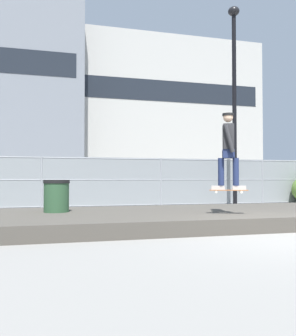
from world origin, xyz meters
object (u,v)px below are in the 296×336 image
(street_lamp, at_px, (234,83))
(trash_bin, at_px, (56,202))
(parked_car_mid, at_px, (213,183))
(skateboard, at_px, (229,190))
(parked_car_near, at_px, (76,184))
(skater, at_px, (228,146))

(street_lamp, distance_m, trash_bin, 8.94)
(street_lamp, bearing_deg, parked_car_mid, 79.39)
(parked_car_mid, bearing_deg, skateboard, -113.13)
(skateboard, height_order, trash_bin, trash_bin)
(skateboard, height_order, parked_car_near, parked_car_near)
(skateboard, distance_m, trash_bin, 3.84)
(skater, bearing_deg, street_lamp, 60.36)
(skateboard, bearing_deg, skater, 126.87)
(skater, xyz_separation_m, trash_bin, (-3.53, 1.46, -1.23))
(skater, xyz_separation_m, street_lamp, (3.18, 5.59, 3.00))
(street_lamp, bearing_deg, skater, -119.64)
(parked_car_mid, bearing_deg, skater, -113.13)
(skater, relative_size, parked_car_near, 0.37)
(parked_car_near, distance_m, parked_car_mid, 6.41)
(skater, xyz_separation_m, parked_car_mid, (3.80, 8.89, -0.91))
(skateboard, relative_size, skater, 0.49)
(skater, relative_size, street_lamp, 0.21)
(street_lamp, xyz_separation_m, parked_car_near, (-5.79, 3.21, -3.91))
(street_lamp, distance_m, parked_car_near, 7.69)
(street_lamp, xyz_separation_m, parked_car_mid, (0.62, 3.30, -3.91))
(skater, distance_m, parked_car_near, 9.22)
(parked_car_mid, xyz_separation_m, trash_bin, (-7.33, -7.43, -0.32))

